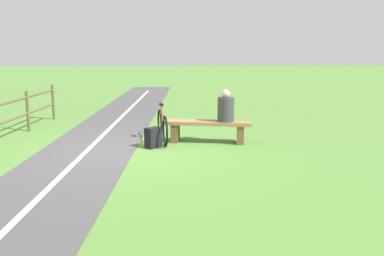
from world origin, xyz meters
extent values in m
plane|color=#548438|center=(0.00, 0.00, 0.00)|extent=(80.00, 80.00, 0.00)
cube|color=#4C494C|center=(1.08, 4.00, 0.01)|extent=(4.12, 36.05, 0.02)
cube|color=silver|center=(1.08, 4.00, 0.02)|extent=(2.01, 31.95, 0.00)
cube|color=#937047|center=(-1.73, -0.62, 0.45)|extent=(2.01, 0.77, 0.08)
cube|color=brown|center=(-2.45, -0.49, 0.21)|extent=(0.23, 0.40, 0.41)
cube|color=brown|center=(-1.00, -0.76, 0.21)|extent=(0.23, 0.40, 0.41)
cylinder|color=#38383D|center=(-2.13, -0.55, 0.76)|extent=(0.43, 0.43, 0.54)
sphere|color=beige|center=(-2.13, -0.55, 1.12)|extent=(0.19, 0.19, 0.19)
torus|color=black|center=(-0.78, -0.30, 0.34)|extent=(0.13, 0.67, 0.67)
torus|color=black|center=(-0.64, -1.30, 0.34)|extent=(0.13, 0.67, 0.67)
cylinder|color=red|center=(-0.71, -0.80, 0.62)|extent=(0.15, 0.85, 0.04)
cylinder|color=red|center=(-0.73, -0.65, 0.48)|extent=(0.12, 0.62, 0.32)
cylinder|color=red|center=(-0.69, -0.95, 0.72)|extent=(0.03, 0.03, 0.20)
cube|color=black|center=(-0.69, -0.95, 0.83)|extent=(0.11, 0.21, 0.05)
cube|color=black|center=(-0.52, -0.20, 0.22)|extent=(0.39, 0.39, 0.44)
cube|color=black|center=(-0.43, -0.29, 0.15)|extent=(0.20, 0.19, 0.20)
cylinder|color=brown|center=(2.57, -3.96, 0.52)|extent=(0.08, 0.08, 1.03)
cylinder|color=brown|center=(2.73, -2.17, 0.52)|extent=(0.08, 0.08, 1.03)
camera|label=1|loc=(-0.85, 8.61, 2.13)|focal=39.21mm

